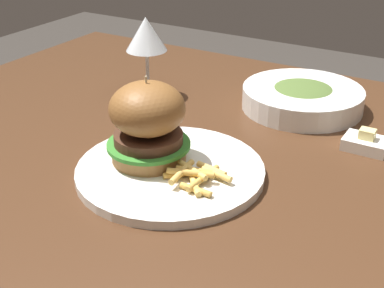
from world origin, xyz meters
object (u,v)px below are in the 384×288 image
(main_plate, at_px, (170,171))
(wine_glass, at_px, (146,37))
(burger_sandwich, at_px, (148,122))
(butter_dish, at_px, (366,143))
(soup_bowl, at_px, (302,97))

(main_plate, xyz_separation_m, wine_glass, (-0.21, 0.25, 0.11))
(wine_glass, bearing_deg, main_plate, -49.41)
(burger_sandwich, bearing_deg, butter_dish, 40.08)
(wine_glass, xyz_separation_m, soup_bowl, (0.29, 0.09, -0.10))
(butter_dish, bearing_deg, soup_bowl, 143.92)
(soup_bowl, bearing_deg, butter_dish, -36.08)
(burger_sandwich, relative_size, soup_bowl, 0.59)
(wine_glass, bearing_deg, butter_dish, -2.20)
(butter_dish, bearing_deg, main_plate, -134.72)
(burger_sandwich, bearing_deg, wine_glass, 125.17)
(burger_sandwich, height_order, wine_glass, wine_glass)
(burger_sandwich, xyz_separation_m, wine_glass, (-0.17, 0.25, 0.05))
(butter_dish, relative_size, soup_bowl, 0.31)
(wine_glass, height_order, butter_dish, wine_glass)
(soup_bowl, bearing_deg, main_plate, -103.17)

